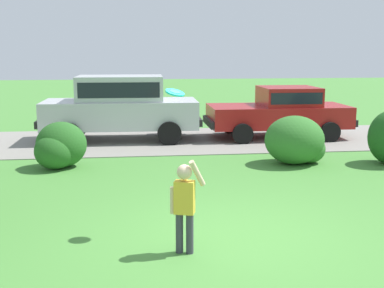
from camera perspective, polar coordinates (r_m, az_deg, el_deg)
name	(u,v)px	position (r m, az deg, el deg)	size (l,w,h in m)	color
ground_plane	(227,237)	(7.43, 4.03, -10.45)	(80.00, 80.00, 0.00)	#478438
driveway_strip	(178,140)	(15.00, -1.62, 0.42)	(28.00, 4.40, 0.02)	gray
shrub_near_tree	(59,147)	(11.87, -14.84, -0.32)	(1.16, 1.14, 1.06)	#286023
shrub_centre_left	(297,141)	(12.13, 11.81, 0.29)	(1.48, 1.28, 1.15)	#33702B
parked_sedan	(281,110)	(15.65, 10.06, 3.79)	(4.40, 2.10, 1.56)	maroon
parked_suv	(120,104)	(15.06, -8.12, 4.46)	(4.73, 2.17, 1.92)	silver
child_thrower	(185,201)	(6.63, -0.85, -6.50)	(0.48, 0.23, 1.29)	#383842
frisbee	(175,93)	(7.22, -1.95, 5.86)	(0.29, 0.28, 0.14)	#1EB7B2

